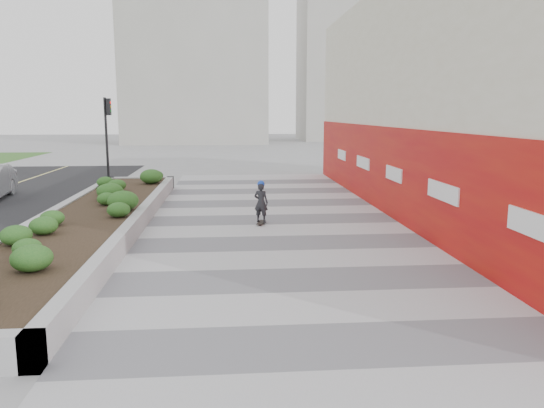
{
  "coord_description": "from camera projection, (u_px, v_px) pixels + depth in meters",
  "views": [
    {
      "loc": [
        -1.46,
        -8.84,
        3.47
      ],
      "look_at": [
        -0.32,
        4.86,
        1.1
      ],
      "focal_mm": 35.0,
      "sensor_mm": 36.0,
      "label": 1
    }
  ],
  "objects": [
    {
      "name": "ground",
      "position": [
        313.0,
        311.0,
        9.39
      ],
      "size": [
        160.0,
        160.0,
        0.0
      ],
      "primitive_type": "plane",
      "color": "gray",
      "rests_on": "ground"
    },
    {
      "name": "walkway",
      "position": [
        292.0,
        264.0,
        12.33
      ],
      "size": [
        8.0,
        36.0,
        0.01
      ],
      "primitive_type": "cube",
      "color": "#A8A8AD",
      "rests_on": "ground"
    },
    {
      "name": "building",
      "position": [
        475.0,
        98.0,
        18.1
      ],
      "size": [
        6.04,
        24.08,
        8.0
      ],
      "color": "beige",
      "rests_on": "ground"
    },
    {
      "name": "planter",
      "position": [
        93.0,
        217.0,
        15.74
      ],
      "size": [
        3.0,
        18.0,
        0.9
      ],
      "color": "#9E9EA0",
      "rests_on": "ground"
    },
    {
      "name": "traffic_signal_near",
      "position": [
        108.0,
        128.0,
        25.51
      ],
      "size": [
        0.33,
        0.28,
        4.2
      ],
      "color": "black",
      "rests_on": "ground"
    },
    {
      "name": "distant_bldg_north_l",
      "position": [
        196.0,
        56.0,
        61.29
      ],
      "size": [
        16.0,
        12.0,
        20.0
      ],
      "primitive_type": "cube",
      "color": "#ADAAA3",
      "rests_on": "ground"
    },
    {
      "name": "distant_bldg_north_r",
      "position": [
        356.0,
        45.0,
        67.5
      ],
      "size": [
        14.0,
        10.0,
        24.0
      ],
      "primitive_type": "cube",
      "color": "#ADAAA3",
      "rests_on": "ground"
    },
    {
      "name": "manhole_cover",
      "position": [
        314.0,
        263.0,
        12.37
      ],
      "size": [
        0.44,
        0.44,
        0.01
      ],
      "primitive_type": "cylinder",
      "color": "#595654",
      "rests_on": "ground"
    },
    {
      "name": "skateboarder",
      "position": [
        261.0,
        202.0,
        16.59
      ],
      "size": [
        0.54,
        0.75,
        1.4
      ],
      "rotation": [
        0.0,
        0.0,
        -0.21
      ],
      "color": "beige",
      "rests_on": "ground"
    }
  ]
}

